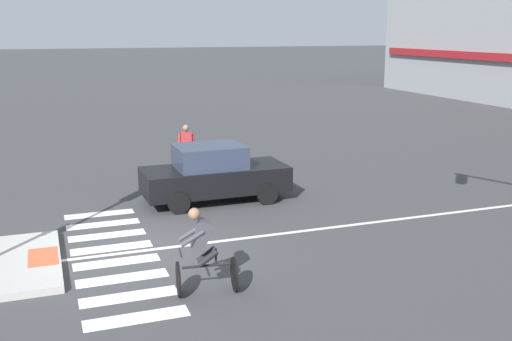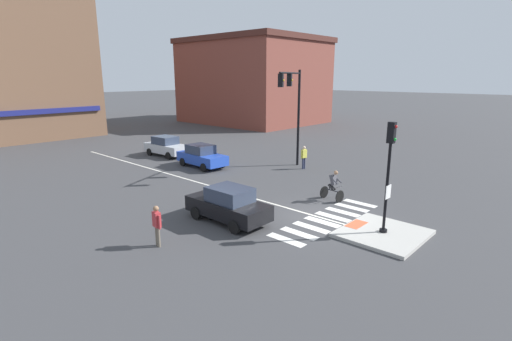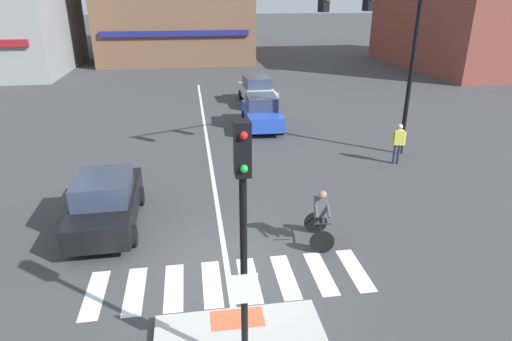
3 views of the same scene
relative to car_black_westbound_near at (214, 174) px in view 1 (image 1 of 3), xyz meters
The scene contains 14 objects.
ground_plane 4.40m from the car_black_westbound_near, 40.21° to the right, with size 300.00×300.00×0.00m, color #3D3D3F.
tactile_pad_front 5.78m from the car_black_westbound_near, 54.83° to the right, with size 1.10×0.60×0.01m, color #DB5B38.
crosswalk_stripe_a 3.34m from the car_black_westbound_near, 87.04° to the right, with size 0.44×1.80×0.01m, color silver.
crosswalk_stripe_b 3.50m from the car_black_westbound_near, 71.78° to the right, with size 0.44×1.80×0.01m, color silver.
crosswalk_stripe_c 3.87m from the car_black_westbound_near, 58.76° to the right, with size 0.44×1.80×0.01m, color silver.
crosswalk_stripe_d 4.39m from the car_black_westbound_near, 48.52° to the right, with size 0.44×1.80×0.01m, color silver.
crosswalk_stripe_e 5.02m from the car_black_westbound_near, 40.73° to the right, with size 0.44×1.80×0.01m, color silver.
crosswalk_stripe_f 5.72m from the car_black_westbound_near, 34.80° to the right, with size 0.44×1.80×0.01m, color silver.
crosswalk_stripe_g 6.47m from the car_black_westbound_near, 30.23° to the right, with size 0.44×1.80×0.01m, color silver.
crosswalk_stripe_h 7.26m from the car_black_westbound_near, 26.64° to the right, with size 0.44×1.80×0.01m, color silver.
lane_centre_line 7.95m from the car_black_westbound_near, 65.57° to the left, with size 0.14×28.00×0.01m, color silver.
car_black_westbound_near is the anchor object (origin of this frame).
cyclist 6.18m from the car_black_westbound_near, 17.91° to the right, with size 0.79×1.16×1.68m.
pedestrian_at_curb_left 3.71m from the car_black_westbound_near, behind, with size 0.27×0.55×1.67m.
Camera 1 is at (12.62, -1.71, 4.81)m, focal length 41.93 mm.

